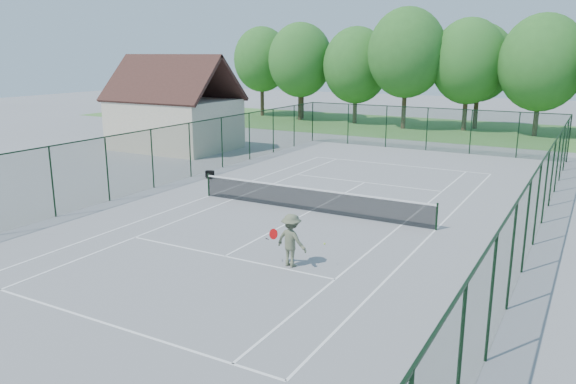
{
  "coord_description": "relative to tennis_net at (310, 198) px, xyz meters",
  "views": [
    {
      "loc": [
        10.65,
        -21.03,
        6.73
      ],
      "look_at": [
        0.0,
        -2.0,
        1.3
      ],
      "focal_mm": 35.0,
      "sensor_mm": 36.0,
      "label": 1
    }
  ],
  "objects": [
    {
      "name": "sports_bag_a",
      "position": [
        -8.03,
        3.45,
        -0.4
      ],
      "size": [
        0.5,
        0.38,
        0.36
      ],
      "primitive_type": "cube",
      "rotation": [
        0.0,
        0.0,
        0.28
      ],
      "color": "black",
      "rests_on": "ground"
    },
    {
      "name": "tennis_net",
      "position": [
        0.0,
        0.0,
        0.0
      ],
      "size": [
        11.08,
        0.08,
        1.1
      ],
      "color": "black",
      "rests_on": "ground"
    },
    {
      "name": "court_lines",
      "position": [
        0.0,
        0.0,
        -0.57
      ],
      "size": [
        11.05,
        23.85,
        0.01
      ],
      "color": "white",
      "rests_on": "ground"
    },
    {
      "name": "sports_bag_b",
      "position": [
        -7.81,
        3.1,
        -0.45
      ],
      "size": [
        0.33,
        0.22,
        0.24
      ],
      "primitive_type": "cube",
      "rotation": [
        0.0,
        0.0,
        -0.11
      ],
      "color": "black",
      "rests_on": "ground"
    },
    {
      "name": "ground",
      "position": [
        0.0,
        0.0,
        -0.58
      ],
      "size": [
        140.0,
        140.0,
        0.0
      ],
      "primitive_type": "plane",
      "color": "gray",
      "rests_on": "ground"
    },
    {
      "name": "fence_enclosure",
      "position": [
        0.0,
        0.0,
        0.98
      ],
      "size": [
        18.05,
        36.05,
        3.02
      ],
      "color": "#163620",
      "rests_on": "ground"
    },
    {
      "name": "tree_line_far",
      "position": [
        0.0,
        30.0,
        5.42
      ],
      "size": [
        39.4,
        6.4,
        9.7
      ],
      "color": "#4A3424",
      "rests_on": "ground"
    },
    {
      "name": "grass_far",
      "position": [
        0.0,
        30.0,
        -0.57
      ],
      "size": [
        80.0,
        16.0,
        0.01
      ],
      "primitive_type": "cube",
      "color": "#4F883B",
      "rests_on": "ground"
    },
    {
      "name": "tennis_player",
      "position": [
        2.39,
        -6.06,
        0.3
      ],
      "size": [
        1.9,
        0.85,
        1.75
      ],
      "color": "#5F6449",
      "rests_on": "ground"
    },
    {
      "name": "utility_building",
      "position": [
        -16.0,
        10.0,
        2.54
      ],
      "size": [
        8.6,
        6.27,
        6.63
      ],
      "color": "beige",
      "rests_on": "ground"
    }
  ]
}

